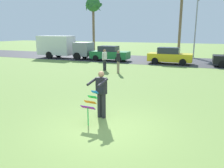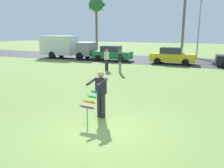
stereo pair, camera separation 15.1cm
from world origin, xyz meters
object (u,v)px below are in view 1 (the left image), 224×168
streetlight_pole (196,24)px  person_walker_far (118,61)px  person_kite_flyer (101,93)px  kite_held (90,103)px  palm_tree_left_near (93,7)px  person_walker_near (105,59)px  parked_car_green (110,54)px  parked_truck_grey_van (62,46)px  parked_car_yellow (170,56)px

streetlight_pole → person_walker_far: bearing=-108.8°
person_kite_flyer → person_walker_far: bearing=107.1°
kite_held → palm_tree_left_near: bearing=116.7°
palm_tree_left_near → person_walker_near: size_ratio=4.67×
parked_car_green → person_walker_near: size_ratio=2.44×
palm_tree_left_near → streetlight_pole: (14.51, -1.47, -2.70)m
person_walker_far → parked_truck_grey_van: bearing=145.2°
person_kite_flyer → palm_tree_left_near: (-12.53, 24.10, 5.75)m
kite_held → parked_car_green: 17.37m
person_kite_flyer → person_walker_far: same height
palm_tree_left_near → person_walker_near: 17.71m
parked_car_green → streetlight_pole: streetlight_pole is taller
kite_held → person_walker_near: size_ratio=0.64×
palm_tree_left_near → streetlight_pole: palm_tree_left_near is taller
parked_truck_grey_van → palm_tree_left_near: palm_tree_left_near is taller
streetlight_pole → person_walker_near: size_ratio=4.05×
parked_car_green → parked_car_yellow: size_ratio=1.00×
parked_car_yellow → person_walker_near: person_walker_near is taller
person_kite_flyer → person_walker_near: (-4.19, 9.58, -0.02)m
parked_car_yellow → streetlight_pole: bearing=75.2°
parked_car_green → parked_car_yellow: same height
person_kite_flyer → streetlight_pole: (1.98, 22.62, 3.05)m
kite_held → parked_car_green: parked_car_green is taller
person_walker_far → parked_car_green: bearing=118.0°
person_kite_flyer → parked_car_yellow: bearing=89.6°
streetlight_pole → kite_held: bearing=-95.1°
kite_held → person_walker_near: person_walker_near is taller
person_kite_flyer → palm_tree_left_near: 27.76m
parked_car_green → parked_car_yellow: 6.42m
parked_truck_grey_van → person_walker_far: size_ratio=3.89×
parked_truck_grey_van → palm_tree_left_near: bearing=90.8°
parked_car_yellow → palm_tree_left_near: bearing=146.0°
parked_car_yellow → person_walker_near: size_ratio=2.43×
parked_car_green → person_walker_far: (3.59, -6.74, 0.16)m
kite_held → streetlight_pole: streetlight_pole is taller
parked_truck_grey_van → streetlight_pole: bearing=26.1°
streetlight_pole → parked_car_green: bearing=-139.6°
parked_truck_grey_van → parked_car_yellow: parked_truck_grey_van is taller
person_kite_flyer → palm_tree_left_near: palm_tree_left_near is taller
kite_held → parked_car_yellow: size_ratio=0.26×
parked_car_green → streetlight_pole: size_ratio=0.60×
parked_truck_grey_van → person_walker_near: (8.23, -5.99, -0.48)m
streetlight_pole → person_kite_flyer: bearing=-95.0°
person_kite_flyer → kite_held: bearing=-98.3°
streetlight_pole → person_walker_near: (-6.17, -13.04, -3.06)m
kite_held → parked_car_yellow: bearing=89.2°
person_kite_flyer → person_walker_far: size_ratio=1.00×
person_walker_far → kite_held: bearing=-74.6°
kite_held → person_walker_near: (-4.09, 10.24, 0.19)m
person_kite_flyer → parked_car_green: bearing=112.0°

